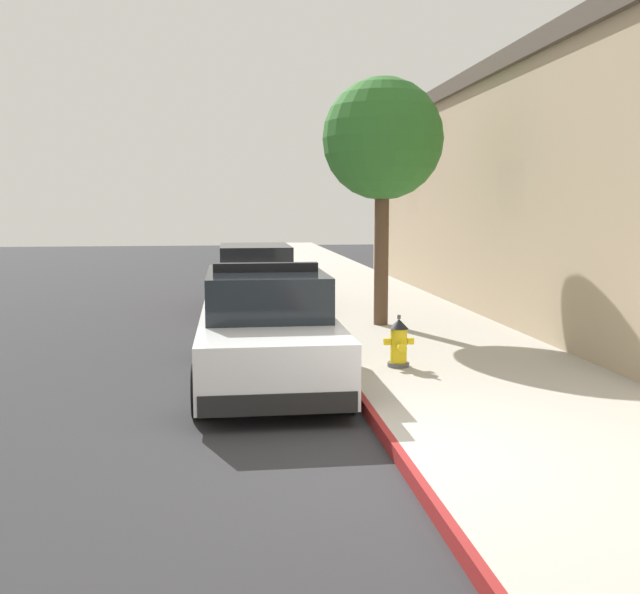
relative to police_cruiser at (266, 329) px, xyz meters
name	(u,v)px	position (x,y,z in m)	size (l,w,h in m)	color
ground_plane	(119,321)	(-3.02, 6.35, -0.84)	(34.12, 60.00, 0.20)	#2B2B2D
sidewalk_pavement	(379,309)	(2.98, 6.35, -0.67)	(3.71, 60.00, 0.16)	#ADA89E
curb_painted_edge	(299,310)	(1.09, 6.35, -0.67)	(0.08, 60.00, 0.16)	maroon
police_cruiser	(266,329)	(0.00, 0.00, 0.00)	(1.94, 4.84, 1.68)	white
parked_car_silver_ahead	(255,280)	(0.11, 7.00, 0.00)	(1.94, 4.84, 1.56)	maroon
fire_hydrant	(399,343)	(1.91, -0.08, -0.24)	(0.44, 0.40, 0.76)	#4C4C51
street_tree	(383,141)	(2.45, 3.64, 2.98)	(2.33, 2.33, 4.77)	brown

